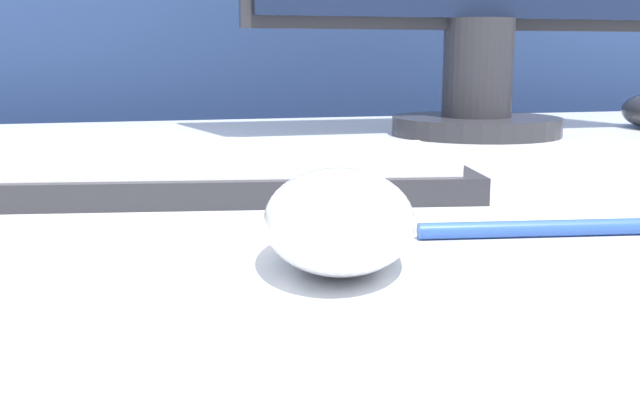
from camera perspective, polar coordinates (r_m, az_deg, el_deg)
The scene contains 4 objects.
partition_panel at distance 1.17m, azimuth -8.60°, elevation 4.23°, with size 5.00×0.03×1.31m.
computer_mouse_near at distance 0.30m, azimuth 1.45°, elevation -1.42°, with size 0.09×0.11×0.04m.
keyboard at distance 0.50m, azimuth -16.04°, elevation 1.99°, with size 0.47×0.21×0.02m.
pen at distance 0.38m, azimuth 18.50°, elevation -2.03°, with size 0.15×0.03×0.01m.
Camera 1 is at (-0.12, -0.49, 0.79)m, focal length 42.00 mm.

